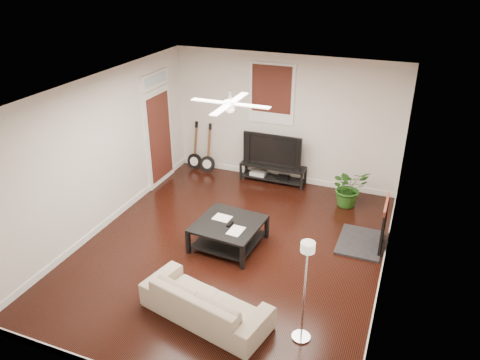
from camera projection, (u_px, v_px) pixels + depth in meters
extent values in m
cube|color=black|center=(232.00, 249.00, 8.02)|extent=(5.00, 6.00, 0.01)
cube|color=white|center=(230.00, 90.00, 6.79)|extent=(5.00, 6.00, 0.01)
cube|color=silver|center=(285.00, 120.00, 9.91)|extent=(5.00, 0.01, 2.80)
cube|color=silver|center=(122.00, 290.00, 4.90)|extent=(5.00, 0.01, 2.80)
cube|color=silver|center=(101.00, 154.00, 8.23)|extent=(0.01, 6.00, 2.80)
cube|color=silver|center=(393.00, 204.00, 6.58)|extent=(0.01, 6.00, 2.80)
cube|color=#AA4C36|center=(398.00, 176.00, 7.42)|extent=(0.02, 2.20, 2.80)
cube|color=black|center=(372.00, 223.00, 7.93)|extent=(0.80, 1.10, 0.92)
cube|color=#36150E|center=(272.00, 94.00, 9.74)|extent=(1.00, 0.06, 1.30)
cube|color=white|center=(159.00, 128.00, 9.87)|extent=(0.08, 1.00, 2.50)
cube|color=black|center=(273.00, 173.00, 10.30)|extent=(1.45, 0.39, 0.41)
imported|color=black|center=(274.00, 149.00, 10.06)|extent=(1.30, 0.17, 0.75)
cube|color=black|center=(229.00, 234.00, 8.03)|extent=(1.15, 1.15, 0.45)
imported|color=tan|center=(205.00, 301.00, 6.41)|extent=(1.98, 1.13, 0.54)
imported|color=#235819|center=(349.00, 187.00, 9.25)|extent=(0.95, 0.93, 0.80)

